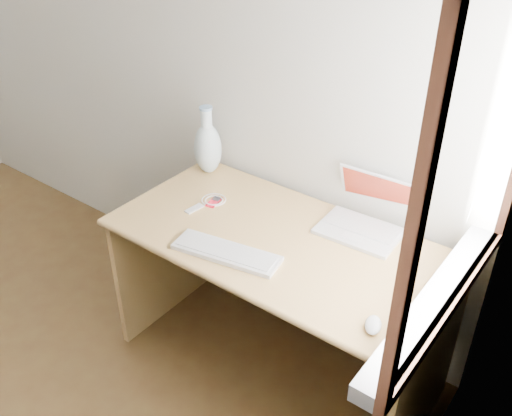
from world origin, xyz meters
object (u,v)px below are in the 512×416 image
Objects in this scene: laptop at (365,218)px; external_keyboard at (226,252)px; desk at (289,268)px; vase at (208,147)px.

external_keyboard is (-0.33, -0.47, -0.04)m from laptop.
vase reaches higher than desk.
vase reaches higher than external_keyboard.
laptop is at bearing 44.05° from external_keyboard.
external_keyboard reaches higher than desk.
external_keyboard is (-0.10, -0.29, 0.21)m from desk.
desk is 0.37m from external_keyboard.
desk is 0.39m from laptop.
external_keyboard is 0.66m from vase.
laptop is 1.00× the size of vase.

